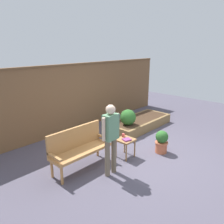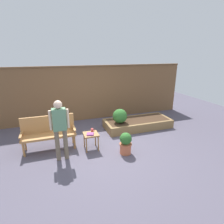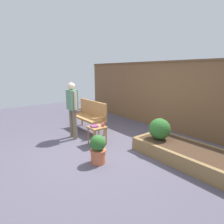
{
  "view_description": "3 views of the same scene",
  "coord_description": "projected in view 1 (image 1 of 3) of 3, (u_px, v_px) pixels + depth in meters",
  "views": [
    {
      "loc": [
        -4.25,
        -3.07,
        2.69
      ],
      "look_at": [
        0.02,
        0.93,
        0.92
      ],
      "focal_mm": 35.4,
      "sensor_mm": 36.0,
      "label": 1
    },
    {
      "loc": [
        -1.3,
        -4.4,
        2.61
      ],
      "look_at": [
        0.41,
        0.56,
        0.89
      ],
      "focal_mm": 28.98,
      "sensor_mm": 36.0,
      "label": 2
    },
    {
      "loc": [
        3.39,
        -2.36,
        1.88
      ],
      "look_at": [
        -0.17,
        0.45,
        0.85
      ],
      "focal_mm": 29.66,
      "sensor_mm": 36.0,
      "label": 3
    }
  ],
  "objects": [
    {
      "name": "raised_planter_bed",
      "position": [
        140.0,
        123.0,
        7.56
      ],
      "size": [
        2.4,
        1.0,
        0.3
      ],
      "color": "olive",
      "rests_on": "ground_plane"
    },
    {
      "name": "ground_plane",
      "position": [
        138.0,
        153.0,
        5.75
      ],
      "size": [
        14.0,
        14.0,
        0.0
      ],
      "primitive_type": "plane",
      "color": "#514C5B"
    },
    {
      "name": "book_on_table",
      "position": [
        127.0,
        140.0,
        5.37
      ],
      "size": [
        0.23,
        0.21,
        0.03
      ],
      "primitive_type": "cube",
      "rotation": [
        0.0,
        0.0,
        -0.3
      ],
      "color": "#7F3875",
      "rests_on": "side_table"
    },
    {
      "name": "side_table",
      "position": [
        125.0,
        142.0,
        5.46
      ],
      "size": [
        0.4,
        0.4,
        0.48
      ],
      "color": "#9E7042",
      "rests_on": "ground_plane"
    },
    {
      "name": "garden_bench",
      "position": [
        78.0,
        145.0,
        4.95
      ],
      "size": [
        1.44,
        0.48,
        0.94
      ],
      "color": "#B77F47",
      "rests_on": "ground_plane"
    },
    {
      "name": "person_by_bench",
      "position": [
        111.0,
        134.0,
        4.57
      ],
      "size": [
        0.47,
        0.2,
        1.56
      ],
      "color": "#70604C",
      "rests_on": "ground_plane"
    },
    {
      "name": "fence_back",
      "position": [
        74.0,
        97.0,
        7.14
      ],
      "size": [
        8.4,
        0.14,
        2.16
      ],
      "color": "brown",
      "rests_on": "ground_plane"
    },
    {
      "name": "cup_on_table",
      "position": [
        123.0,
        135.0,
        5.56
      ],
      "size": [
        0.11,
        0.07,
        0.08
      ],
      "color": "#CC4C47",
      "rests_on": "side_table"
    },
    {
      "name": "shrub_near_bench",
      "position": [
        128.0,
        117.0,
        6.88
      ],
      "size": [
        0.49,
        0.49,
        0.49
      ],
      "color": "brown",
      "rests_on": "raised_planter_bed"
    },
    {
      "name": "potted_boxwood",
      "position": [
        162.0,
        141.0,
        5.71
      ],
      "size": [
        0.34,
        0.34,
        0.6
      ],
      "color": "#C66642",
      "rests_on": "ground_plane"
    }
  ]
}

